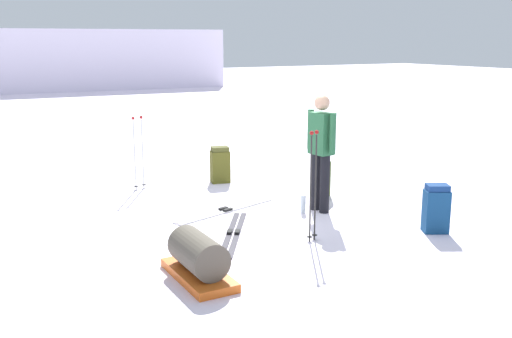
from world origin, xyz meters
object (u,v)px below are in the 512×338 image
object	(u,v)px
ski_pair_near	(226,210)
thermos_bottle	(303,204)
backpack_small_spare	(220,165)
ski_poles_planted_near	(313,181)
backpack_bright	(436,209)
ski_pair_far	(233,233)
backpack_large_dark	(321,178)
ski_poles_planted_far	(138,149)
skier_standing	(321,147)
gear_sled	(198,259)

from	to	relation	value
ski_pair_near	thermos_bottle	bearing A→B (deg)	-32.96
backpack_small_spare	thermos_bottle	distance (m)	2.29
ski_pair_near	ski_poles_planted_near	distance (m)	1.88
ski_pair_near	backpack_bright	size ratio (longest dim) A/B	2.78
ski_pair_far	backpack_bright	bearing A→B (deg)	-26.97
backpack_large_dark	ski_poles_planted_far	bearing A→B (deg)	140.64
skier_standing	backpack_bright	size ratio (longest dim) A/B	2.66
ski_pair_near	ski_poles_planted_far	xyz separation A→B (m)	(-0.68, 1.88, 0.68)
gear_sled	ski_poles_planted_far	bearing A→B (deg)	80.53
ski_pair_far	backpack_bright	world-z (taller)	backpack_bright
backpack_large_dark	backpack_small_spare	size ratio (longest dim) A/B	1.01
backpack_small_spare	ski_pair_near	bearing A→B (deg)	-113.21
ski_pair_far	ski_poles_planted_near	size ratio (longest dim) A/B	1.14
skier_standing	ski_poles_planted_near	xyz separation A→B (m)	(-0.84, -1.03, -0.18)
skier_standing	gear_sled	world-z (taller)	skier_standing
ski_pair_near	ski_pair_far	xyz separation A→B (m)	(-0.37, -0.98, 0.00)
ski_pair_near	gear_sled	world-z (taller)	gear_sled
ski_pair_far	gear_sled	distance (m)	1.50
backpack_bright	gear_sled	distance (m)	3.32
skier_standing	ski_poles_planted_far	bearing A→B (deg)	126.92
backpack_large_dark	backpack_bright	size ratio (longest dim) A/B	1.01
ski_poles_planted_far	skier_standing	bearing A→B (deg)	-53.08
backpack_small_spare	gear_sled	bearing A→B (deg)	-118.68
ski_pair_near	gear_sled	size ratio (longest dim) A/B	1.67
backpack_small_spare	thermos_bottle	size ratio (longest dim) A/B	2.45
ski_pair_near	gear_sled	xyz separation A→B (m)	(-1.34, -2.10, 0.21)
ski_pair_far	ski_poles_planted_near	bearing A→B (deg)	-42.76
ski_pair_far	backpack_large_dark	world-z (taller)	backpack_large_dark
ski_pair_near	backpack_small_spare	world-z (taller)	backpack_small_spare
ski_poles_planted_near	backpack_large_dark	bearing A→B (deg)	52.01
backpack_large_dark	ski_poles_planted_far	world-z (taller)	ski_poles_planted_far
ski_poles_planted_far	thermos_bottle	size ratio (longest dim) A/B	4.74
ski_pair_far	backpack_small_spare	bearing A→B (deg)	67.76
skier_standing	ski_pair_far	xyz separation A→B (m)	(-1.59, -0.33, -0.94)
backpack_large_dark	ski_poles_planted_near	distance (m)	2.12
ski_pair_far	ski_poles_planted_far	bearing A→B (deg)	96.20
backpack_bright	ski_poles_planted_far	world-z (taller)	ski_poles_planted_far
ski_pair_near	ski_pair_far	size ratio (longest dim) A/B	1.12
backpack_large_dark	thermos_bottle	bearing A→B (deg)	-140.86
skier_standing	ski_pair_near	world-z (taller)	skier_standing
backpack_bright	gear_sled	xyz separation A→B (m)	(-3.32, 0.08, -0.09)
gear_sled	ski_pair_far	bearing A→B (deg)	48.87
skier_standing	thermos_bottle	xyz separation A→B (m)	(-0.27, 0.03, -0.82)
backpack_small_spare	ski_pair_far	bearing A→B (deg)	-112.24
ski_poles_planted_far	thermos_bottle	bearing A→B (deg)	-56.85
skier_standing	backpack_bright	world-z (taller)	skier_standing
ski_pair_far	backpack_large_dark	bearing A→B (deg)	24.89
ski_pair_near	backpack_small_spare	bearing A→B (deg)	66.79
ski_pair_near	thermos_bottle	xyz separation A→B (m)	(0.95, -0.62, 0.12)
ski_pair_far	backpack_bright	distance (m)	2.65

